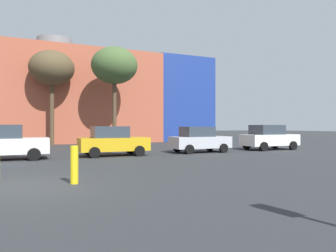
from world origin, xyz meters
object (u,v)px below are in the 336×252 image
at_px(parked_car_4, 199,140).
at_px(bare_tree_0, 114,66).
at_px(bollard_yellow_1, 74,165).
at_px(parked_car_3, 113,141).
at_px(parked_car_5, 269,137).
at_px(parked_car_2, 4,142).
at_px(bare_tree_1, 52,69).

bearing_deg(parked_car_4, bare_tree_0, 108.16).
bearing_deg(bollard_yellow_1, parked_car_3, 68.84).
bearing_deg(parked_car_5, bare_tree_0, 132.73).
relative_size(parked_car_2, parked_car_4, 1.06).
xyz_separation_m(parked_car_2, parked_car_3, (5.85, -0.00, -0.04)).
xyz_separation_m(parked_car_3, parked_car_5, (12.13, 0.00, 0.05)).
height_order(parked_car_2, parked_car_5, parked_car_5).
xyz_separation_m(parked_car_3, parked_car_4, (6.02, 0.00, -0.01)).
xyz_separation_m(bare_tree_0, bollard_yellow_1, (-5.93, -18.73, -6.91)).
relative_size(parked_car_5, bare_tree_0, 0.47).
bearing_deg(bollard_yellow_1, bare_tree_0, 72.42).
bearing_deg(bare_tree_0, parked_car_2, -129.69).
xyz_separation_m(parked_car_2, bollard_yellow_1, (2.57, -8.47, -0.34)).
bearing_deg(bare_tree_0, bollard_yellow_1, -107.58).
xyz_separation_m(parked_car_3, bare_tree_0, (2.66, 10.25, 6.61)).
bearing_deg(bare_tree_1, parked_car_5, -39.59).
bearing_deg(bare_tree_0, parked_car_5, -47.27).
height_order(parked_car_4, bare_tree_1, bare_tree_1).
bearing_deg(parked_car_3, bollard_yellow_1, -111.16).
bearing_deg(parked_car_3, bare_tree_1, 102.74).
distance_m(parked_car_2, parked_car_4, 11.87).
bearing_deg(bare_tree_0, parked_car_4, -71.84).
height_order(parked_car_5, bare_tree_0, bare_tree_0).
relative_size(parked_car_3, bare_tree_0, 0.44).
bearing_deg(parked_car_3, parked_car_2, 180.00).
relative_size(bare_tree_0, bollard_yellow_1, 7.86).
distance_m(parked_car_5, bollard_yellow_1, 17.59).
relative_size(parked_car_5, bare_tree_1, 0.49).
xyz_separation_m(parked_car_3, bare_tree_1, (-2.79, 12.33, 6.28)).
relative_size(parked_car_3, bare_tree_1, 0.47).
bearing_deg(parked_car_2, parked_car_3, -0.00).
xyz_separation_m(parked_car_5, bare_tree_1, (-14.92, 12.33, 6.23)).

